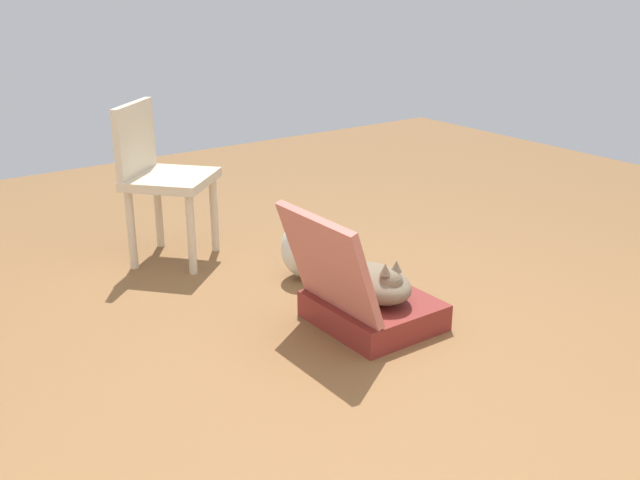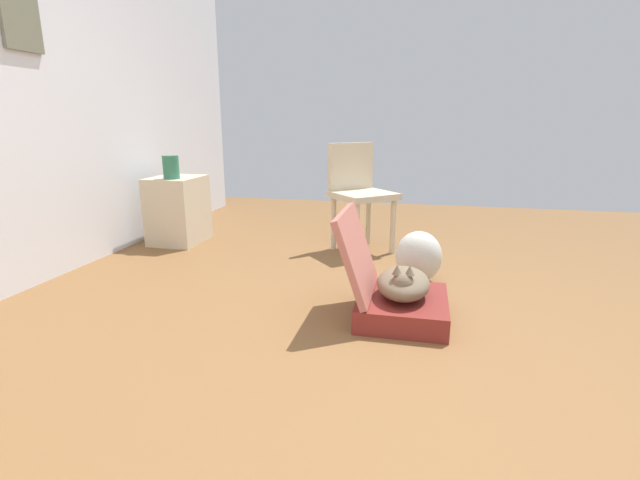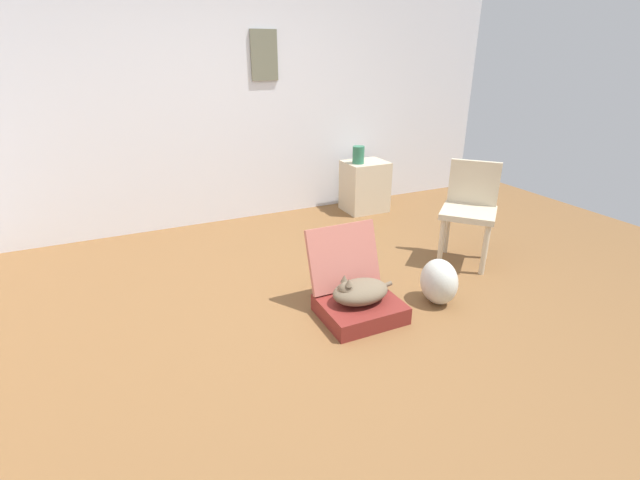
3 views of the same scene
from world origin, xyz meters
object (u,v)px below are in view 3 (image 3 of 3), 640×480
(plastic_bag_white, at_px, (439,282))
(side_table, at_px, (365,186))
(cat, at_px, (359,291))
(suitcase_base, at_px, (360,309))
(vase_tall, at_px, (358,155))
(chair, at_px, (470,207))

(plastic_bag_white, relative_size, side_table, 0.60)
(plastic_bag_white, bearing_deg, cat, 173.44)
(suitcase_base, relative_size, vase_tall, 2.82)
(side_table, height_order, vase_tall, vase_tall)
(plastic_bag_white, bearing_deg, chair, 35.87)
(plastic_bag_white, distance_m, side_table, 2.16)
(cat, distance_m, plastic_bag_white, 0.63)
(side_table, xyz_separation_m, vase_tall, (-0.12, -0.04, 0.38))
(vase_tall, bearing_deg, plastic_bag_white, -102.90)
(plastic_bag_white, distance_m, chair, 0.91)
(chair, bearing_deg, plastic_bag_white, -96.14)
(suitcase_base, bearing_deg, side_table, 58.97)
(side_table, bearing_deg, chair, -86.12)
(cat, xyz_separation_m, chair, (1.32, 0.43, 0.29))
(vase_tall, bearing_deg, cat, -119.10)
(side_table, height_order, chair, chair)
(vase_tall, distance_m, chair, 1.57)
(chair, bearing_deg, side_table, 141.88)
(suitcase_base, bearing_deg, chair, 18.10)
(suitcase_base, xyz_separation_m, chair, (1.31, 0.43, 0.43))
(plastic_bag_white, height_order, vase_tall, vase_tall)
(suitcase_base, relative_size, plastic_bag_white, 1.58)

